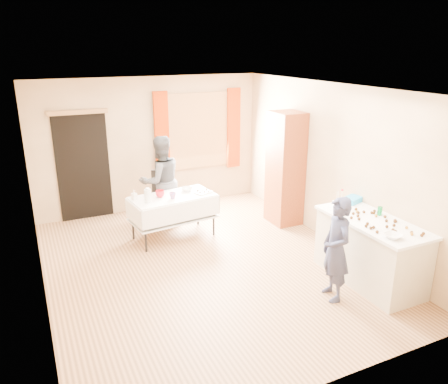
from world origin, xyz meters
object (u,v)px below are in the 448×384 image
chair (164,204)px  woman (161,181)px  party_table (173,213)px  cabinet (285,169)px  counter (370,251)px  girl (336,249)px

chair → woman: size_ratio=0.56×
party_table → chair: size_ratio=1.62×
cabinet → counter: size_ratio=1.28×
woman → chair: bearing=-119.0°
woman → party_table: bearing=82.9°
cabinet → woman: bearing=157.8°
counter → girl: 0.78m
cabinet → chair: size_ratio=2.23×
cabinet → chair: (-1.97, 1.12, -0.75)m
counter → chair: size_ratio=1.74×
counter → party_table: counter is taller
counter → woman: bearing=121.8°
cabinet → girl: size_ratio=1.48×
girl → woman: bearing=-147.5°
counter → chair: chair is taller
girl → woman: (-1.26, 3.35, 0.13)m
party_table → woman: size_ratio=0.90×
counter → woman: (-1.98, 3.20, 0.37)m
cabinet → party_table: size_ratio=1.38×
cabinet → party_table: bearing=174.8°
counter → chair: bearing=118.3°
chair → woman: bearing=-102.9°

